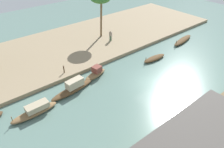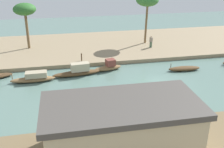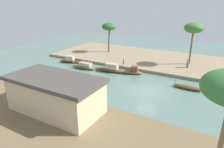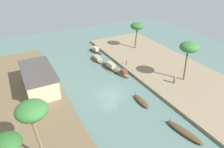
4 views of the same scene
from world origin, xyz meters
name	(u,v)px [view 4 (image 4 of 4)]	position (x,y,z in m)	size (l,w,h in m)	color
river_water	(109,94)	(0.00, 0.00, 0.00)	(73.99, 73.99, 0.00)	slate
riverbank_left	(174,73)	(0.00, -13.69, 0.23)	(46.62, 14.44, 0.46)	#937F60
riverbank_right	(19,120)	(0.00, 13.69, 0.23)	(46.62, 14.44, 0.46)	brown
sampan_downstream_large	(96,50)	(16.68, -5.07, 0.43)	(4.25, 2.16, 1.24)	#47331E
sampan_open_hull	(184,132)	(-12.14, -4.17, 0.26)	(5.31, 1.91, 1.01)	brown
sampan_upstream_small	(97,59)	(12.29, -3.44, 0.42)	(4.54, 1.15, 1.07)	brown
sampan_foreground	(141,101)	(-4.33, -3.18, 0.24)	(3.77, 1.18, 0.93)	brown
sampan_midstream	(123,73)	(4.12, -5.00, 0.45)	(3.34, 1.62, 1.28)	brown
sampan_with_red_awning	(110,66)	(7.68, -4.20, 0.49)	(5.42, 1.62, 1.39)	brown
person_on_near_bank	(174,79)	(-2.96, -10.92, 1.18)	(0.47, 0.47, 1.65)	#4C664C
mooring_post	(126,62)	(6.96, -7.48, 0.92)	(0.14, 0.14, 0.93)	#4C3823
palm_tree_left_near	(189,48)	(-2.87, -13.10, 6.48)	(3.11, 3.11, 6.98)	brown
palm_tree_left_far	(137,27)	(13.59, -14.14, 5.60)	(2.94, 2.94, 6.08)	brown
palm_tree_right_tall	(32,112)	(-8.12, 12.13, 6.86)	(3.01, 3.01, 7.35)	#7F6647
palm_tree_right_short	(6,147)	(-11.69, 14.50, 7.10)	(2.37, 2.37, 7.53)	#7F6647
riverside_building	(39,79)	(6.05, 9.54, 2.24)	(9.51, 4.81, 3.52)	beige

